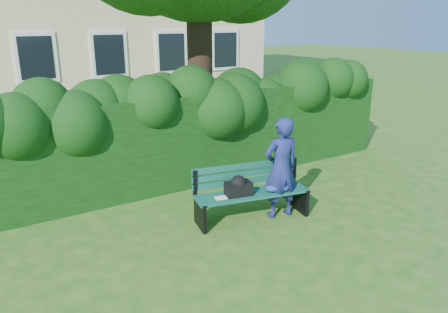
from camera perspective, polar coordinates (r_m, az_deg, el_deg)
ground at (r=7.27m, az=2.56°, el=-8.37°), size 80.00×80.00×0.00m
hedge at (r=8.74m, az=-5.64°, el=2.34°), size 10.00×1.00×1.80m
park_bench at (r=7.20m, az=4.12°, el=-4.33°), size 1.96×0.94×0.89m
man_reading at (r=7.19m, az=7.44°, el=-1.50°), size 0.66×0.48×1.69m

